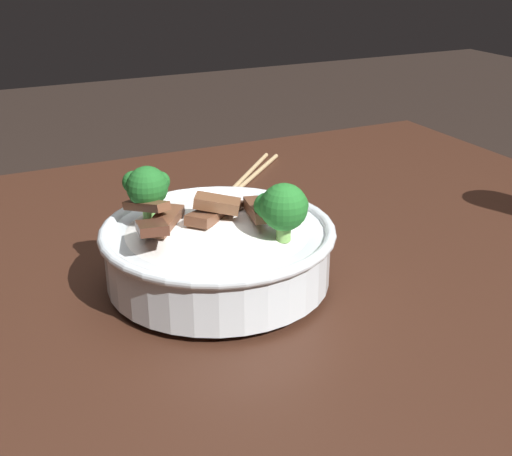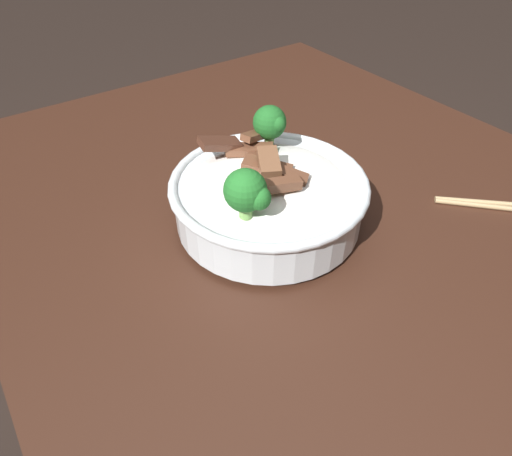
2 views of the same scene
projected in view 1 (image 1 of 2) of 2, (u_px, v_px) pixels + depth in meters
name	position (u px, v px, depth m)	size (l,w,h in m)	color
dining_table	(236.00, 329.00, 0.87)	(1.16, 0.84, 0.77)	#381E14
rice_bowl	(218.00, 245.00, 0.72)	(0.25, 0.25, 0.13)	silver
chopsticks_pair	(249.00, 176.00, 1.07)	(0.18, 0.18, 0.01)	tan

